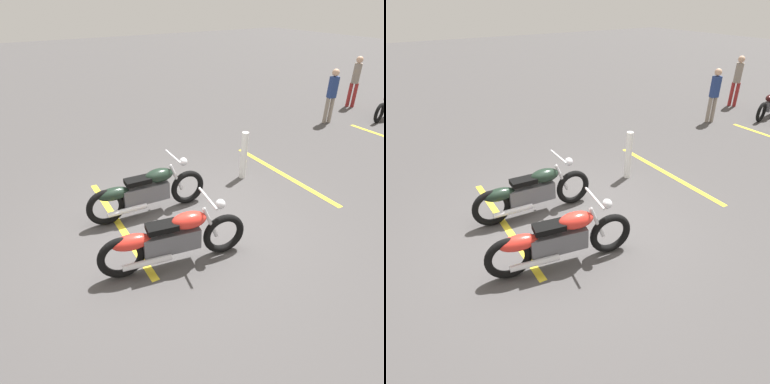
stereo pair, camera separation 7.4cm
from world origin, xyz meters
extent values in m
plane|color=#474444|center=(0.00, 0.00, 0.00)|extent=(60.00, 60.00, 0.00)
torus|color=black|center=(0.25, -0.87, 0.34)|extent=(0.68, 0.23, 0.67)
torus|color=black|center=(-1.28, -0.58, 0.34)|extent=(0.68, 0.23, 0.67)
cube|color=#59595E|center=(-0.57, -0.72, 0.42)|extent=(0.87, 0.37, 0.32)
ellipsoid|color=red|center=(-0.30, -0.77, 0.72)|extent=(0.56, 0.37, 0.24)
ellipsoid|color=red|center=(-1.13, -0.61, 0.56)|extent=(0.59, 0.34, 0.22)
cube|color=black|center=(-0.69, -0.69, 0.70)|extent=(0.48, 0.32, 0.09)
cylinder|color=silver|center=(0.02, -0.83, 0.60)|extent=(0.27, 0.10, 0.56)
cylinder|color=silver|center=(-0.02, -0.82, 1.02)|extent=(0.15, 0.62, 0.04)
sphere|color=silver|center=(0.17, -0.85, 0.88)|extent=(0.15, 0.15, 0.15)
cylinder|color=silver|center=(-0.98, -0.78, 0.26)|extent=(0.70, 0.22, 0.09)
torus|color=black|center=(0.53, 0.67, 0.34)|extent=(0.68, 0.16, 0.67)
torus|color=black|center=(-1.03, 0.78, 0.34)|extent=(0.68, 0.16, 0.67)
cube|color=#59595E|center=(-0.30, 0.73, 0.42)|extent=(0.85, 0.28, 0.32)
ellipsoid|color=black|center=(-0.03, 0.71, 0.72)|extent=(0.54, 0.32, 0.24)
ellipsoid|color=black|center=(-0.87, 0.77, 0.56)|extent=(0.58, 0.28, 0.22)
cube|color=black|center=(-0.43, 0.74, 0.70)|extent=(0.46, 0.27, 0.09)
cylinder|color=silver|center=(0.30, 0.69, 0.60)|extent=(0.27, 0.07, 0.56)
cylinder|color=silver|center=(0.25, 0.69, 1.02)|extent=(0.08, 0.62, 0.04)
sphere|color=silver|center=(0.45, 0.68, 0.88)|extent=(0.15, 0.15, 0.15)
cylinder|color=silver|center=(-0.71, 0.62, 0.26)|extent=(0.70, 0.14, 0.09)
torus|color=black|center=(8.03, 1.69, 0.30)|extent=(0.62, 0.23, 0.61)
cylinder|color=maroon|center=(8.78, 3.36, 0.41)|extent=(0.12, 0.12, 0.82)
cylinder|color=maroon|center=(8.86, 3.22, 0.41)|extent=(0.12, 0.12, 0.82)
cube|color=gray|center=(8.82, 3.29, 1.14)|extent=(0.29, 0.30, 0.65)
sphere|color=tan|center=(8.82, 3.29, 1.59)|extent=(0.22, 0.22, 0.22)
cylinder|color=gray|center=(6.75, 2.50, 0.39)|extent=(0.11, 0.11, 0.78)
cylinder|color=gray|center=(6.60, 2.55, 0.39)|extent=(0.11, 0.11, 0.78)
cube|color=navy|center=(6.68, 2.52, 1.09)|extent=(0.27, 0.24, 0.62)
sphere|color=tan|center=(6.68, 2.52, 1.51)|extent=(0.21, 0.21, 0.21)
cylinder|color=white|center=(2.09, 0.96, 0.52)|extent=(0.14, 0.14, 1.03)
cube|color=yellow|center=(-0.87, 0.68, 0.00)|extent=(0.24, 3.20, 0.01)
cube|color=yellow|center=(2.96, 0.60, 0.00)|extent=(0.24, 3.20, 0.01)
camera|label=1|loc=(-2.38, -4.25, 3.50)|focal=32.42mm
camera|label=2|loc=(-2.44, -4.21, 3.50)|focal=32.42mm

